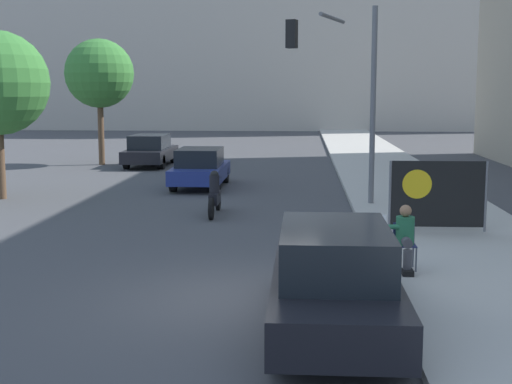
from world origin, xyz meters
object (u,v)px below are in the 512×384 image
Objects in this scene: seated_protester at (404,236)px; car_on_road_midblock at (150,150)px; traffic_light_pole at (342,73)px; car_on_road_nearest at (200,168)px; parked_car_curbside at (334,279)px; motorcycle_on_road at (215,196)px; protest_banner at (437,194)px; street_tree_midblock at (99,74)px.

car_on_road_midblock is at bearing 133.86° from seated_protester.
traffic_light_pole is 1.37× the size of car_on_road_nearest.
seated_protester is at bearing -65.70° from car_on_road_nearest.
parked_car_curbside is 1.14× the size of car_on_road_nearest.
traffic_light_pole is 5.28m from motorcycle_on_road.
traffic_light_pole is (-0.75, 8.35, 3.18)m from seated_protester.
protest_banner is at bearing 90.75° from seated_protester.
street_tree_midblock is (-5.80, 7.67, 3.54)m from car_on_road_nearest.
car_on_road_midblock reaches higher than motorcycle_on_road.
car_on_road_nearest is 7.98m from car_on_road_midblock.
motorcycle_on_road is at bearing -153.10° from traffic_light_pole.
protest_banner is 20.78m from street_tree_midblock.
car_on_road_nearest is at bearing -52.89° from street_tree_midblock.
parked_car_curbside is 23.85m from car_on_road_midblock.
car_on_road_nearest is (-4.15, 15.39, -0.06)m from parked_car_curbside.
street_tree_midblock is at bearing 132.36° from traffic_light_pole.
car_on_road_midblock reaches higher than car_on_road_nearest.
traffic_light_pole is 15.76m from street_tree_midblock.
motorcycle_on_road is (1.24, -5.79, -0.17)m from car_on_road_nearest.
protest_banner is 5.77m from traffic_light_pole.
car_on_road_nearest is 10.25m from street_tree_midblock.
car_on_road_midblock is at bearing -10.15° from street_tree_midblock.
protest_banner is 0.39× the size of street_tree_midblock.
car_on_road_nearest is 1.92× the size of motorcycle_on_road.
parked_car_curbside is 1.04× the size of car_on_road_midblock.
seated_protester is 0.21× the size of street_tree_midblock.
parked_car_curbside reaches higher than seated_protester.
car_on_road_nearest is (-6.85, 8.50, -0.32)m from protest_banner.
seated_protester is at bearing -56.51° from motorcycle_on_road.
street_tree_midblock is at bearing 138.90° from seated_protester.
street_tree_midblock is (-9.95, 23.06, 3.48)m from parked_car_curbside.
parked_car_curbside is 15.94m from car_on_road_nearest.
car_on_road_nearest is at bearing -64.95° from car_on_road_midblock.
protest_banner is 7.41m from parked_car_curbside.
street_tree_midblock is at bearing 128.05° from protest_banner.
parked_car_curbside is at bearing -66.65° from street_tree_midblock.
motorcycle_on_road is 0.37× the size of street_tree_midblock.
motorcycle_on_road is (-2.91, 9.60, -0.23)m from parked_car_curbside.
protest_banner is at bearing -51.12° from car_on_road_nearest.
street_tree_midblock is at bearing 127.11° from car_on_road_nearest.
car_on_road_nearest is 5.93m from motorcycle_on_road.
protest_banner is 6.25m from motorcycle_on_road.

